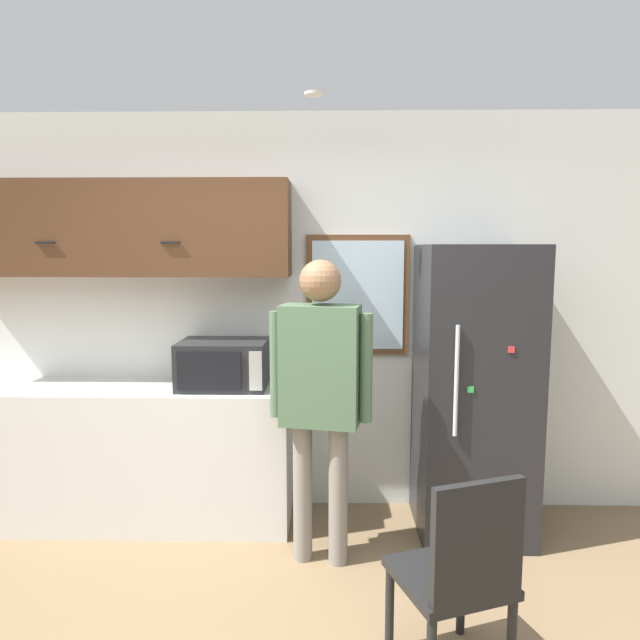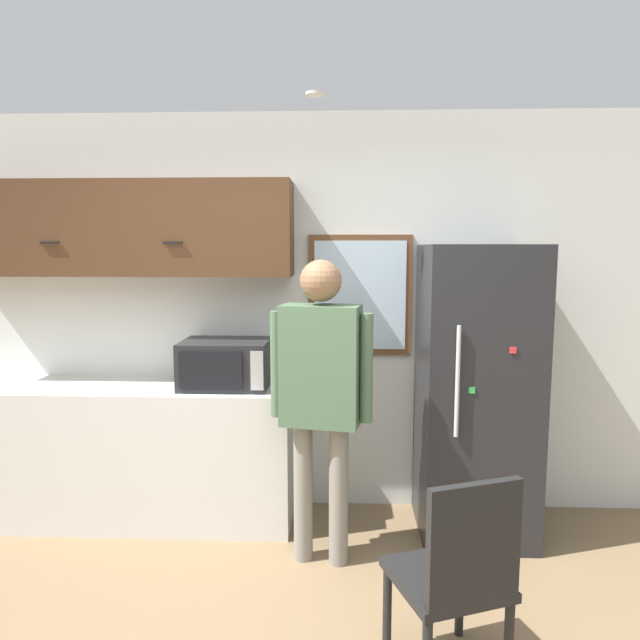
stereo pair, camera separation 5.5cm
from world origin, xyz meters
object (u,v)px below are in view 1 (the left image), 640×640
(person, at_px, (320,381))
(refrigerator, at_px, (473,391))
(microwave, at_px, (224,364))
(chair, at_px, (461,570))

(person, xyz_separation_m, refrigerator, (0.96, 0.41, -0.16))
(refrigerator, bearing_deg, person, -157.00)
(refrigerator, bearing_deg, microwave, 177.57)
(microwave, distance_m, refrigerator, 1.60)
(refrigerator, bearing_deg, chair, -105.22)
(chair, bearing_deg, refrigerator, -125.07)
(microwave, height_order, chair, microwave)
(person, distance_m, refrigerator, 1.05)
(microwave, distance_m, chair, 1.95)
(chair, bearing_deg, person, -77.37)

